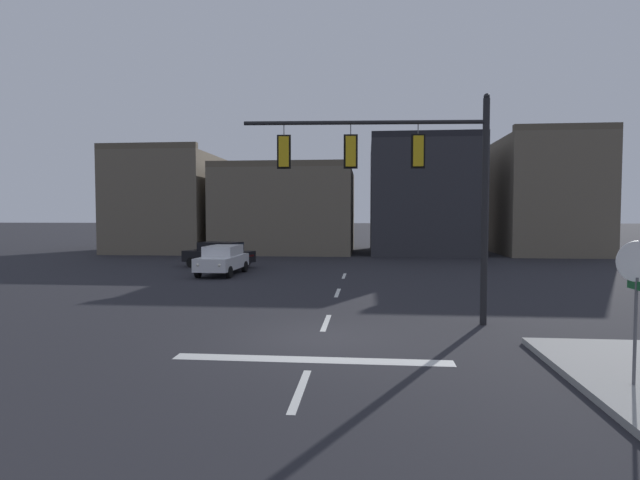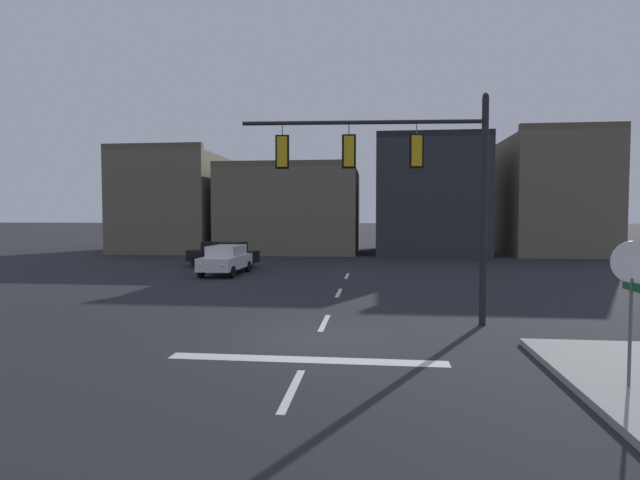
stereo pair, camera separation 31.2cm
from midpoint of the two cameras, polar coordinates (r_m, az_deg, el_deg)
name	(u,v)px [view 1 (the left image)]	position (r m, az deg, el deg)	size (l,w,h in m)	color
ground_plane	(320,339)	(13.74, -0.67, -11.07)	(400.00, 400.00, 0.00)	#232328
stop_bar_paint	(312,360)	(11.82, -1.71, -13.37)	(6.40, 0.50, 0.01)	silver
lane_centreline	(326,323)	(15.68, 0.11, -9.31)	(0.16, 26.40, 0.01)	silver
signal_mast_near_side	(407,171)	(15.41, 9.17, 7.73)	(7.30, 0.59, 6.89)	black
stop_sign	(637,278)	(10.91, 31.47, -3.66)	(0.76, 0.64, 2.83)	#56565B
car_lot_nearside	(219,254)	(32.58, -11.60, -1.54)	(4.75, 3.12, 1.61)	black
car_lot_middle	(223,259)	(28.53, -11.26, -2.15)	(2.05, 4.51, 1.61)	silver
building_row	(338,203)	(45.43, 1.88, 4.16)	(41.34, 13.10, 10.23)	#665B4C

